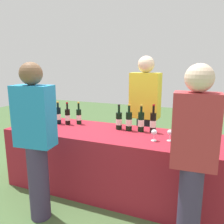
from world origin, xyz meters
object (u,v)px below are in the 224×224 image
Objects in this scene: wine_bottle_0 at (58,116)px; wine_bottle_3 at (119,121)px; wine_bottle_7 at (194,128)px; wine_glass_0 at (47,121)px; guest_0 at (36,138)px; wine_glass_3 at (186,134)px; wine_bottle_2 at (79,116)px; wine_bottle_6 at (153,122)px; guest_1 at (193,156)px; wine_bottle_1 at (68,117)px; wine_glass_2 at (170,133)px; server_pouring at (145,112)px; wine_bottle_4 at (129,121)px; wine_glass_1 at (154,133)px; ice_bucket at (197,135)px; wine_bottle_5 at (141,122)px.

wine_bottle_3 is (0.87, 0.07, -0.00)m from wine_bottle_0.
wine_bottle_7 is 2.35× the size of wine_glass_0.
wine_glass_0 is (-0.02, -0.23, -0.02)m from wine_bottle_0.
wine_glass_3 is at bearing 21.21° from guest_0.
wine_bottle_6 is (1.03, -0.01, 0.02)m from wine_bottle_2.
wine_bottle_1 is at bearing 151.41° from guest_1.
wine_glass_2 is 0.83m from server_pouring.
server_pouring is at bearing 81.27° from wine_bottle_4.
wine_bottle_1 is at bearing 169.59° from wine_glass_1.
wine_bottle_3 is 0.92× the size of wine_bottle_6.
server_pouring is at bearing 26.77° from wine_bottle_0.
wine_bottle_0 is 1.21m from server_pouring.
wine_glass_0 is at bearing -169.93° from wine_bottle_7.
server_pouring is 1.58m from guest_0.
wine_bottle_7 is (0.46, -0.00, -0.01)m from wine_bottle_6.
wine_bottle_3 is 0.52m from server_pouring.
wine_bottle_3 is 1.53× the size of ice_bucket.
server_pouring is 1.06× the size of guest_1.
wine_bottle_1 is at bearing -176.05° from wine_bottle_3.
wine_bottle_0 is at bearing 174.86° from wine_glass_3.
wine_bottle_1 is at bearing 173.23° from wine_glass_2.
guest_1 is (1.80, -0.76, -0.01)m from wine_bottle_0.
wine_bottle_5 is 1.07× the size of wine_bottle_7.
wine_bottle_6 is at bearing 38.49° from guest_0.
wine_bottle_4 is 0.75m from wine_bottle_7.
wine_bottle_0 is at bearing 177.41° from ice_bucket.
wine_glass_2 is 1.38m from guest_0.
wine_bottle_2 is 1.49m from wine_bottle_7.
wine_glass_3 is 0.08× the size of guest_1.
wine_bottle_5 is at bearing 14.54° from wine_glass_0.
guest_1 reaches higher than wine_bottle_7.
wine_bottle_3 reaches higher than wine_glass_0.
wine_bottle_6 is 0.47m from wine_glass_3.
server_pouring is at bearing 131.69° from wine_glass_3.
wine_bottle_7 is at bearing 1.12° from wine_bottle_5.
wine_bottle_6 is at bearing 3.07° from wine_bottle_3.
wine_bottle_3 is at bearing 165.24° from wine_glass_3.
guest_0 reaches higher than wine_glass_3.
wine_bottle_7 is 1.80m from wine_glass_0.
guest_0 is at bearing -130.95° from wine_bottle_5.
wine_bottle_6 is at bearing 148.93° from wine_glass_3.
guest_1 is at bearing -45.68° from wine_bottle_4.
wine_glass_3 is at bearing -1.05° from wine_glass_2.
wine_bottle_1 reaches higher than wine_glass_0.
wine_glass_2 is (1.26, -0.25, -0.02)m from wine_bottle_2.
wine_bottle_1 reaches higher than wine_glass_3.
wine_bottle_3 is at bearing 134.92° from guest_1.
wine_glass_3 is at bearing -9.87° from wine_bottle_2.
wine_bottle_6 is 1.35m from wine_glass_0.
wine_bottle_4 is 2.51× the size of wine_glass_0.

